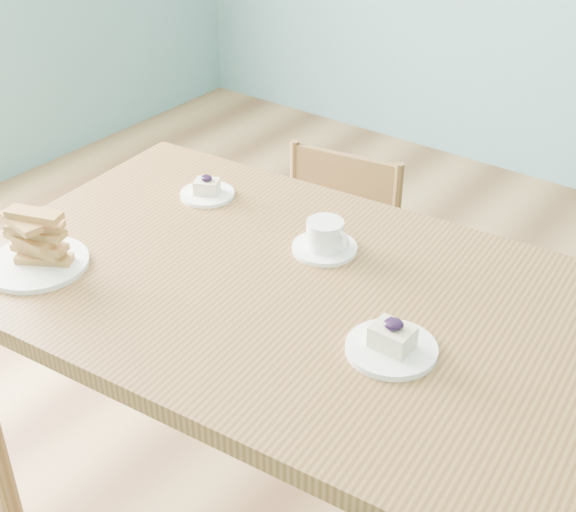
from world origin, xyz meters
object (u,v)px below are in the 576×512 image
at_px(dining_chair, 325,285).
at_px(coffee_cup, 325,238).
at_px(cheesecake_plate_near, 392,344).
at_px(cheesecake_plate_far, 207,191).
at_px(biscotti_plate, 34,248).
at_px(dining_table, 311,323).

relative_size(dining_chair, coffee_cup, 5.35).
relative_size(cheesecake_plate_near, coffee_cup, 1.18).
height_order(cheesecake_plate_far, biscotti_plate, biscotti_plate).
xyz_separation_m(dining_chair, coffee_cup, (0.25, -0.38, 0.44)).
bearing_deg(biscotti_plate, dining_table, 27.40).
bearing_deg(coffee_cup, cheesecake_plate_near, -33.20).
xyz_separation_m(cheesecake_plate_near, biscotti_plate, (-0.79, -0.22, 0.03)).
bearing_deg(cheesecake_plate_near, dining_table, 164.22).
bearing_deg(cheesecake_plate_far, cheesecake_plate_near, -20.13).
height_order(dining_table, biscotti_plate, biscotti_plate).
distance_m(cheesecake_plate_near, biscotti_plate, 0.82).
bearing_deg(cheesecake_plate_far, dining_table, -22.25).
bearing_deg(biscotti_plate, dining_chair, 74.86).
relative_size(cheesecake_plate_far, biscotti_plate, 0.61).
relative_size(cheesecake_plate_near, cheesecake_plate_far, 1.27).
height_order(dining_table, cheesecake_plate_far, cheesecake_plate_far).
xyz_separation_m(cheesecake_plate_near, coffee_cup, (-0.31, 0.23, 0.01)).
distance_m(cheesecake_plate_near, cheesecake_plate_far, 0.76).
bearing_deg(dining_table, coffee_cup, 109.85).
distance_m(cheesecake_plate_far, coffee_cup, 0.40).
relative_size(dining_table, cheesecake_plate_far, 11.52).
relative_size(coffee_cup, biscotti_plate, 0.66).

